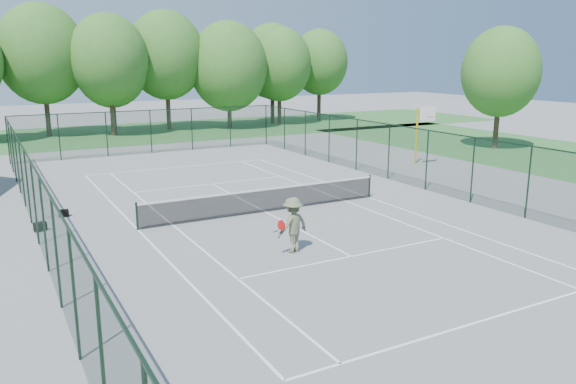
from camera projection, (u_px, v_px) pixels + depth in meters
name	position (u px, v px, depth m)	size (l,w,h in m)	color
ground	(266.00, 212.00, 24.13)	(140.00, 140.00, 0.00)	gray
grass_far	(115.00, 134.00, 49.75)	(80.00, 16.00, 0.01)	#377334
grass_side	(551.00, 155.00, 38.75)	(14.00, 40.00, 0.01)	#377334
court_lines	(266.00, 212.00, 24.13)	(11.05, 23.85, 0.01)	white
tennis_net	(266.00, 199.00, 24.00)	(11.08, 0.08, 1.10)	black
fence_enclosure	(265.00, 177.00, 23.77)	(18.05, 36.05, 3.02)	#193421
tree_line_far	(110.00, 65.00, 48.39)	(39.40, 6.40, 9.70)	#473022
basketball_goal	(423.00, 124.00, 34.43)	(1.20, 1.43, 3.65)	#E0AD08
tree_side	(501.00, 72.00, 40.37)	(5.55, 5.55, 8.79)	#473022
sports_bag_a	(40.00, 227.00, 21.41)	(0.43, 0.26, 0.35)	black
sports_bag_b	(64.00, 213.00, 23.38)	(0.39, 0.24, 0.30)	black
tennis_player	(293.00, 225.00, 18.92)	(1.87, 0.98, 1.90)	#606848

